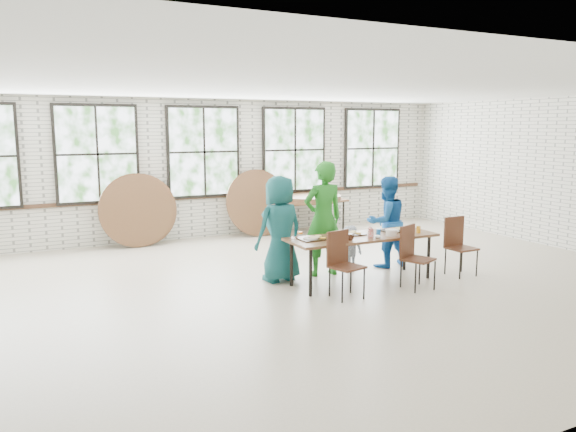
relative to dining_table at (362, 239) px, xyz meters
The scene contains 13 objects.
room 4.81m from the dining_table, 102.72° to the left, with size 12.00×12.00×12.00m.
dining_table is the anchor object (origin of this frame).
chair_near_left 0.86m from the dining_table, 143.50° to the right, with size 0.50×0.49×0.95m.
chair_near_right 0.80m from the dining_table, 49.97° to the right, with size 0.55×0.54×0.95m.
chair_spare 1.71m from the dining_table, 10.21° to the right, with size 0.43×0.42×0.95m.
adult_teal 1.29m from the dining_table, 149.52° to the left, with size 0.82×0.53×1.67m, color #175358.
adult_green 0.77m from the dining_table, 116.36° to the left, with size 0.68×0.45×1.87m, color #21751F.
toddler 0.75m from the dining_table, 72.01° to the left, with size 0.50×0.29×0.78m, color #13233D.
adult_blue 1.15m from the dining_table, 34.70° to the left, with size 0.77×0.60×1.58m, color #1654A0.
storage_table 4.23m from the dining_table, 72.64° to the left, with size 1.86×0.91×0.74m.
tabletop_clutter 0.10m from the dining_table, 26.44° to the right, with size 1.99×0.65×0.11m.
round_tops_stacked 4.23m from the dining_table, 72.64° to the left, with size 1.50×1.50×0.13m.
round_tops_leaning 4.59m from the dining_table, 111.00° to the left, with size 4.17×0.49×1.49m.
Camera 1 is at (-3.85, -7.23, 2.41)m, focal length 35.00 mm.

